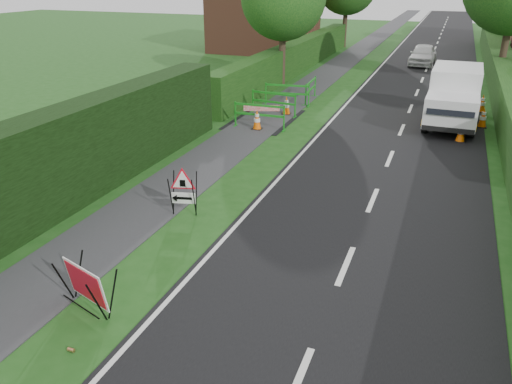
% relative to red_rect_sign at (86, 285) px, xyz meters
% --- Properties ---
extents(ground, '(120.00, 120.00, 0.00)m').
position_rel_red_rect_sign_xyz_m(ground, '(1.56, 2.14, -0.53)').
color(ground, '#1B4915').
rests_on(ground, ground).
extents(road_surface, '(6.00, 90.00, 0.02)m').
position_rel_red_rect_sign_xyz_m(road_surface, '(4.06, 37.14, -0.52)').
color(road_surface, black).
rests_on(road_surface, ground).
extents(footpath, '(2.00, 90.00, 0.02)m').
position_rel_red_rect_sign_xyz_m(footpath, '(-1.44, 37.14, -0.52)').
color(footpath, '#2D2D30').
rests_on(footpath, ground).
extents(hedge_west_near, '(1.10, 18.00, 2.50)m').
position_rel_red_rect_sign_xyz_m(hedge_west_near, '(-3.44, 2.14, -0.53)').
color(hedge_west_near, black).
rests_on(hedge_west_near, ground).
extents(hedge_west_far, '(1.00, 24.00, 1.80)m').
position_rel_red_rect_sign_xyz_m(hedge_west_far, '(-3.44, 24.14, -0.53)').
color(hedge_west_far, '#14380F').
rests_on(hedge_west_far, ground).
extents(hedge_east, '(1.20, 50.00, 1.50)m').
position_rel_red_rect_sign_xyz_m(hedge_east, '(8.06, 18.14, -0.53)').
color(hedge_east, '#14380F').
rests_on(hedge_east, ground).
extents(house_west, '(7.50, 7.40, 7.88)m').
position_rel_red_rect_sign_xyz_m(house_west, '(-8.44, 32.14, 2.37)').
color(house_west, brown).
rests_on(house_west, ground).
extents(red_rect_sign, '(1.21, 0.94, 0.92)m').
position_rel_red_rect_sign_xyz_m(red_rect_sign, '(0.00, 0.00, 0.00)').
color(red_rect_sign, black).
rests_on(red_rect_sign, ground).
extents(triangle_sign, '(0.90, 0.90, 1.08)m').
position_rel_red_rect_sign_xyz_m(triangle_sign, '(-0.27, 4.02, 0.22)').
color(triangle_sign, black).
rests_on(triangle_sign, ground).
extents(works_van, '(1.97, 4.80, 2.17)m').
position_rel_red_rect_sign_xyz_m(works_van, '(5.77, 15.30, 0.62)').
color(works_van, silver).
rests_on(works_van, ground).
extents(traffic_cone_0, '(0.38, 0.38, 0.79)m').
position_rel_red_rect_sign_xyz_m(traffic_cone_0, '(6.18, 12.91, -0.13)').
color(traffic_cone_0, black).
rests_on(traffic_cone_0, ground).
extents(traffic_cone_1, '(0.38, 0.38, 0.79)m').
position_rel_red_rect_sign_xyz_m(traffic_cone_1, '(6.97, 15.20, -0.13)').
color(traffic_cone_1, black).
rests_on(traffic_cone_1, ground).
extents(traffic_cone_2, '(0.38, 0.38, 0.79)m').
position_rel_red_rect_sign_xyz_m(traffic_cone_2, '(7.00, 17.72, -0.13)').
color(traffic_cone_2, black).
rests_on(traffic_cone_2, ground).
extents(traffic_cone_3, '(0.38, 0.38, 0.79)m').
position_rel_red_rect_sign_xyz_m(traffic_cone_3, '(-1.23, 11.71, -0.13)').
color(traffic_cone_3, black).
rests_on(traffic_cone_3, ground).
extents(traffic_cone_4, '(0.38, 0.38, 0.79)m').
position_rel_red_rect_sign_xyz_m(traffic_cone_4, '(-0.86, 14.27, -0.13)').
color(traffic_cone_4, black).
rests_on(traffic_cone_4, ground).
extents(ped_barrier_0, '(2.07, 0.43, 1.00)m').
position_rel_red_rect_sign_xyz_m(ped_barrier_0, '(-1.19, 11.86, 0.10)').
color(ped_barrier_0, '#167D19').
rests_on(ped_barrier_0, ground).
extents(ped_barrier_1, '(2.09, 0.57, 1.00)m').
position_rel_red_rect_sign_xyz_m(ped_barrier_1, '(-1.35, 14.00, 0.10)').
color(ped_barrier_1, '#167D19').
rests_on(ped_barrier_1, ground).
extents(ped_barrier_2, '(2.09, 0.61, 1.00)m').
position_rel_red_rect_sign_xyz_m(ped_barrier_2, '(-1.33, 15.79, 0.10)').
color(ped_barrier_2, '#167D19').
rests_on(ped_barrier_2, ground).
extents(ped_barrier_3, '(0.45, 2.07, 1.00)m').
position_rel_red_rect_sign_xyz_m(ped_barrier_3, '(-0.55, 17.01, 0.10)').
color(ped_barrier_3, '#167D19').
rests_on(ped_barrier_3, ground).
extents(redwhite_plank, '(1.43, 0.53, 0.25)m').
position_rel_red_rect_sign_xyz_m(redwhite_plank, '(-1.62, 13.24, -0.53)').
color(redwhite_plank, red).
rests_on(redwhite_plank, ground).
extents(litter_can, '(0.12, 0.07, 0.07)m').
position_rel_red_rect_sign_xyz_m(litter_can, '(0.44, -1.02, -0.53)').
color(litter_can, '#BF7F4C').
rests_on(litter_can, ground).
extents(hatchback_car, '(1.64, 3.91, 1.32)m').
position_rel_red_rect_sign_xyz_m(hatchback_car, '(3.63, 29.48, 0.13)').
color(hatchback_car, white).
rests_on(hatchback_car, ground).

